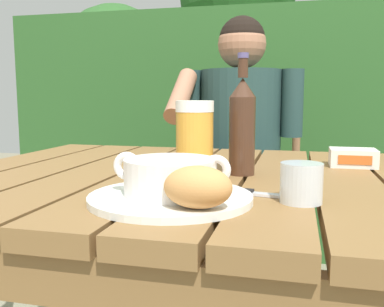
# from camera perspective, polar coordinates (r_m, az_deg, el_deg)

# --- Properties ---
(dining_table) EXTENTS (1.29, 0.95, 0.74)m
(dining_table) POSITION_cam_1_polar(r_m,az_deg,el_deg) (1.01, 3.14, -7.66)
(dining_table) COLOR brown
(dining_table) RESTS_ON ground_plane
(hedge_backdrop) EXTENTS (3.07, 0.85, 2.22)m
(hedge_backdrop) POSITION_cam_1_polar(r_m,az_deg,el_deg) (2.72, 8.71, 9.02)
(hedge_backdrop) COLOR #2A5725
(hedge_backdrop) RESTS_ON ground_plane
(chair_near_diner) EXTENTS (0.48, 0.45, 1.00)m
(chair_near_diner) POSITION_cam_1_polar(r_m,az_deg,el_deg) (1.94, 7.01, -5.25)
(chair_near_diner) COLOR #8A5F3F
(chair_near_diner) RESTS_ON ground_plane
(person_eating) EXTENTS (0.48, 0.47, 1.23)m
(person_eating) POSITION_cam_1_polar(r_m,az_deg,el_deg) (1.70, 6.23, 1.06)
(person_eating) COLOR #233E3B
(person_eating) RESTS_ON ground_plane
(serving_plate) EXTENTS (0.28, 0.28, 0.01)m
(serving_plate) POSITION_cam_1_polar(r_m,az_deg,el_deg) (0.73, -2.88, -5.93)
(serving_plate) COLOR white
(serving_plate) RESTS_ON dining_table
(soup_bowl) EXTENTS (0.21, 0.16, 0.07)m
(soup_bowl) POSITION_cam_1_polar(r_m,az_deg,el_deg) (0.73, -2.90, -2.98)
(soup_bowl) COLOR white
(soup_bowl) RESTS_ON serving_plate
(bread_roll) EXTENTS (0.10, 0.08, 0.06)m
(bread_roll) POSITION_cam_1_polar(r_m,az_deg,el_deg) (0.64, 0.79, -4.52)
(bread_roll) COLOR tan
(bread_roll) RESTS_ON serving_plate
(beer_glass) EXTENTS (0.08, 0.08, 0.17)m
(beer_glass) POSITION_cam_1_polar(r_m,az_deg,el_deg) (0.92, 0.35, 1.85)
(beer_glass) COLOR gold
(beer_glass) RESTS_ON dining_table
(beer_bottle) EXTENTS (0.06, 0.06, 0.27)m
(beer_bottle) POSITION_cam_1_polar(r_m,az_deg,el_deg) (0.98, 6.74, 3.86)
(beer_bottle) COLOR #43291C
(beer_bottle) RESTS_ON dining_table
(water_glass_small) EXTENTS (0.07, 0.07, 0.07)m
(water_glass_small) POSITION_cam_1_polar(r_m,az_deg,el_deg) (0.74, 14.43, -3.83)
(water_glass_small) COLOR silver
(water_glass_small) RESTS_ON dining_table
(butter_tub) EXTENTS (0.11, 0.09, 0.05)m
(butter_tub) POSITION_cam_1_polar(r_m,az_deg,el_deg) (1.17, 20.74, -0.52)
(butter_tub) COLOR white
(butter_tub) RESTS_ON dining_table
(table_knife) EXTENTS (0.15, 0.04, 0.01)m
(table_knife) POSITION_cam_1_polar(r_m,az_deg,el_deg) (0.79, 7.98, -5.25)
(table_knife) COLOR silver
(table_knife) RESTS_ON dining_table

